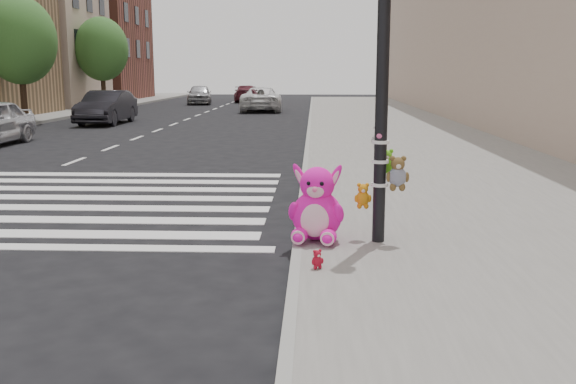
# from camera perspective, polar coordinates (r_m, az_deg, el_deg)

# --- Properties ---
(ground) EXTENTS (120.00, 120.00, 0.00)m
(ground) POSITION_cam_1_polar(r_m,az_deg,el_deg) (6.98, -12.52, -9.00)
(ground) COLOR black
(ground) RESTS_ON ground
(sidewalk_near) EXTENTS (7.00, 80.00, 0.14)m
(sidewalk_near) POSITION_cam_1_polar(r_m,az_deg,el_deg) (16.82, 13.46, 2.69)
(sidewalk_near) COLOR slate
(sidewalk_near) RESTS_ON ground
(curb_edge) EXTENTS (0.12, 80.00, 0.15)m
(curb_edge) POSITION_cam_1_polar(r_m,az_deg,el_deg) (16.50, 1.61, 2.83)
(curb_edge) COLOR gray
(curb_edge) RESTS_ON ground
(bld_far_d) EXTENTS (6.00, 8.00, 10.00)m
(bld_far_d) POSITION_cam_1_polar(r_m,az_deg,el_deg) (44.88, -20.87, 13.42)
(bld_far_d) COLOR tan
(bld_far_d) RESTS_ON ground
(bld_far_e) EXTENTS (6.00, 10.00, 9.00)m
(bld_far_e) POSITION_cam_1_polar(r_m,az_deg,el_deg) (55.16, -16.29, 12.52)
(bld_far_e) COLOR brown
(bld_far_e) RESTS_ON ground
(bld_near) EXTENTS (5.00, 60.00, 10.00)m
(bld_near) POSITION_cam_1_polar(r_m,az_deg,el_deg) (27.89, 21.42, 15.48)
(bld_near) COLOR tan
(bld_near) RESTS_ON ground
(signal_pole) EXTENTS (0.69, 0.49, 4.00)m
(signal_pole) POSITION_cam_1_polar(r_m,az_deg,el_deg) (8.22, 8.49, 6.95)
(signal_pole) COLOR black
(signal_pole) RESTS_ON sidewalk_near
(tree_far_b) EXTENTS (3.20, 3.20, 5.44)m
(tree_far_b) POSITION_cam_1_polar(r_m,az_deg,el_deg) (31.20, -22.75, 12.30)
(tree_far_b) COLOR #382619
(tree_far_b) RESTS_ON sidewalk_far
(tree_far_c) EXTENTS (3.20, 3.20, 5.44)m
(tree_far_c) POSITION_cam_1_polar(r_m,az_deg,el_deg) (41.45, -16.25, 12.09)
(tree_far_c) COLOR #382619
(tree_far_c) RESTS_ON sidewalk_far
(pink_bunny) EXTENTS (0.73, 0.82, 1.03)m
(pink_bunny) POSITION_cam_1_polar(r_m,az_deg,el_deg) (8.34, 2.57, -1.51)
(pink_bunny) COLOR #FF15B3
(pink_bunny) RESTS_ON sidewalk_near
(red_teddy) EXTENTS (0.18, 0.16, 0.22)m
(red_teddy) POSITION_cam_1_polar(r_m,az_deg,el_deg) (7.22, 2.61, -5.98)
(red_teddy) COLOR #AE1127
(red_teddy) RESTS_ON sidewalk_near
(car_dark_far) EXTENTS (1.60, 4.50, 1.48)m
(car_dark_far) POSITION_cam_1_polar(r_m,az_deg,el_deg) (29.94, -15.84, 7.25)
(car_dark_far) COLOR black
(car_dark_far) RESTS_ON ground
(car_white_near) EXTENTS (2.63, 5.20, 1.41)m
(car_white_near) POSITION_cam_1_polar(r_m,az_deg,el_deg) (38.20, -2.40, 8.24)
(car_white_near) COLOR silver
(car_white_near) RESTS_ON ground
(car_maroon_near) EXTENTS (2.16, 4.52, 1.27)m
(car_maroon_near) POSITION_cam_1_polar(r_m,az_deg,el_deg) (49.99, -3.74, 8.72)
(car_maroon_near) COLOR #551823
(car_maroon_near) RESTS_ON ground
(car_silver_deep) EXTENTS (2.21, 4.30, 1.40)m
(car_silver_deep) POSITION_cam_1_polar(r_m,az_deg,el_deg) (46.94, -7.88, 8.60)
(car_silver_deep) COLOR #9F9FA3
(car_silver_deep) RESTS_ON ground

